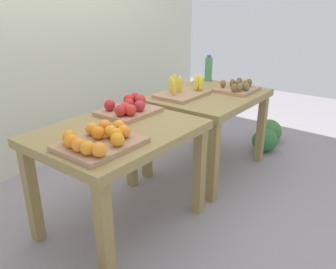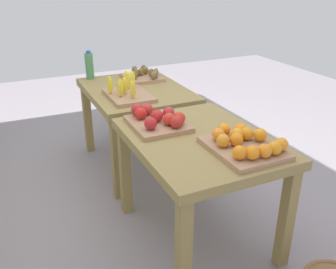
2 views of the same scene
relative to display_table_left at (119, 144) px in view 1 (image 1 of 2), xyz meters
name	(u,v)px [view 1 (image 1 of 2)]	position (x,y,z in m)	size (l,w,h in m)	color
ground_plane	(170,192)	(0.56, 0.00, -0.63)	(8.00, 8.00, 0.00)	gray
back_wall	(53,1)	(0.56, 1.35, 0.87)	(4.40, 0.12, 3.00)	beige
display_table_left	(119,144)	(0.00, 0.00, 0.00)	(1.04, 0.80, 0.74)	olive
display_table_right	(208,105)	(1.12, 0.00, 0.00)	(1.04, 0.80, 0.74)	olive
orange_bin	(100,140)	(-0.27, -0.14, 0.15)	(0.44, 0.36, 0.11)	tan
apple_bin	(129,108)	(0.27, 0.16, 0.15)	(0.40, 0.34, 0.11)	tan
banana_crate	(183,91)	(0.92, 0.14, 0.15)	(0.44, 0.32, 0.17)	tan
kiwi_bin	(237,88)	(1.35, -0.16, 0.14)	(0.37, 0.32, 0.10)	tan
water_bottle	(209,69)	(1.57, 0.28, 0.23)	(0.08, 0.08, 0.26)	#4C8C59
watermelon_pile	(268,135)	(2.01, -0.26, -0.50)	(0.70, 0.44, 0.25)	#366C2F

